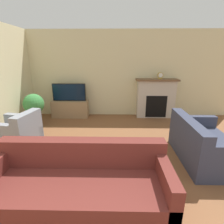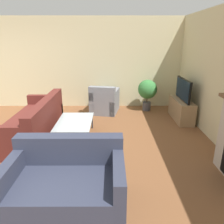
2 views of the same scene
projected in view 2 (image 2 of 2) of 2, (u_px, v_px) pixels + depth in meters
wall_back at (222, 77)px, 4.25m from camera, size 8.09×0.06×2.70m
wall_left at (96, 63)px, 6.68m from camera, size 0.06×8.17×2.70m
tv_stand at (181, 110)px, 5.80m from camera, size 1.16×0.38×0.55m
tv at (183, 89)px, 5.62m from camera, size 1.05×0.06×0.55m
couch_sectional at (34, 123)px, 4.82m from camera, size 2.31×0.89×0.82m
couch_loveseat at (67, 185)px, 2.79m from camera, size 0.97×1.46×0.82m
armchair_by_window at (105, 102)px, 6.39m from camera, size 1.01×0.88×0.82m
coffee_table at (75, 122)px, 4.68m from camera, size 1.15×0.73×0.38m
potted_plant at (147, 91)px, 6.45m from camera, size 0.56×0.56×0.93m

